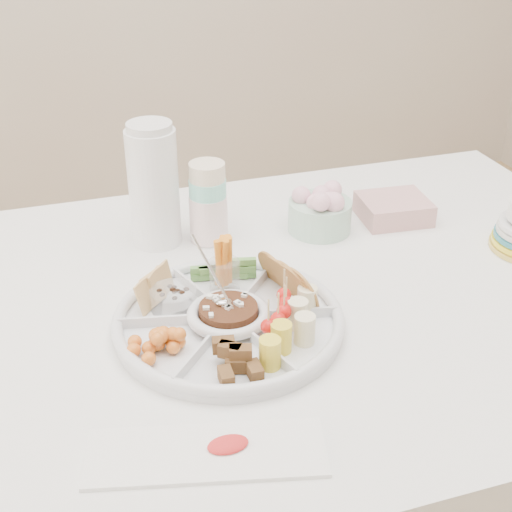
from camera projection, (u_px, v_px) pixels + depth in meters
name	position (u px, v px, depth m)	size (l,w,h in m)	color
dining_table	(268.00, 449.00, 1.48)	(1.52, 1.02, 0.76)	white
party_tray	(229.00, 318.00, 1.19)	(0.38, 0.38, 0.04)	silver
bean_dip	(228.00, 314.00, 1.18)	(0.10, 0.10, 0.04)	#5B3015
tortillas	(290.00, 283.00, 1.24)	(0.11, 0.11, 0.07)	#C47030
carrot_cucumber	(223.00, 258.00, 1.28)	(0.11, 0.11, 0.10)	orange
pita_raisins	(160.00, 290.00, 1.22)	(0.11, 0.11, 0.06)	tan
cherries	(159.00, 338.00, 1.11)	(0.10, 0.10, 0.04)	orange
granola_chunks	(234.00, 360.00, 1.07)	(0.09, 0.09, 0.04)	#4E361B
banana_tomato	(302.00, 318.00, 1.12)	(0.11, 0.11, 0.09)	#FFE863
cup_stack	(208.00, 192.00, 1.42)	(0.08, 0.08, 0.21)	silver
thermos	(153.00, 184.00, 1.40)	(0.10, 0.10, 0.26)	white
flower_bowl	(320.00, 209.00, 1.49)	(0.13, 0.13, 0.10)	#A0CEAD
napkin_stack	(394.00, 209.00, 1.54)	(0.14, 0.12, 0.05)	#CC9493
placemat	(206.00, 453.00, 0.95)	(0.32, 0.11, 0.01)	silver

